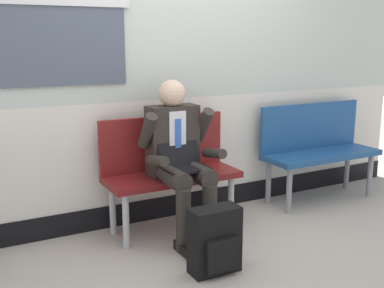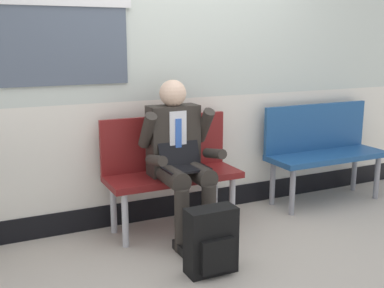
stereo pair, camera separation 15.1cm
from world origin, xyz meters
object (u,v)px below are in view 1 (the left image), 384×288
bench_empty (317,145)px  backpack (215,241)px  bench_with_person (169,165)px  person_seated (180,156)px

bench_empty → backpack: size_ratio=2.60×
bench_with_person → bench_empty: (1.58, 0.00, 0.00)m
backpack → bench_empty: bearing=27.6°
bench_with_person → person_seated: bearing=-90.0°
person_seated → backpack: bearing=-96.3°
bench_with_person → person_seated: size_ratio=0.88×
bench_empty → person_seated: 1.60m
bench_with_person → person_seated: person_seated is taller
bench_with_person → backpack: (-0.07, -0.86, -0.31)m
bench_empty → person_seated: bearing=-172.8°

